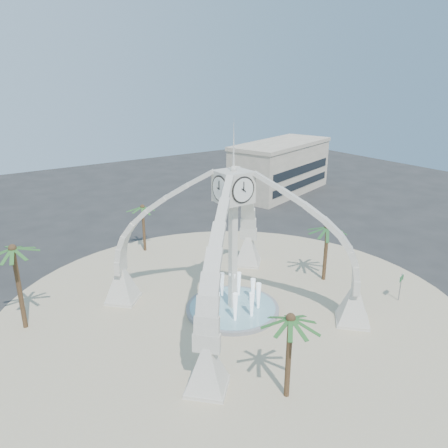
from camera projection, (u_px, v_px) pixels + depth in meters
ground at (232, 311)px, 37.69m from camera, size 140.00×140.00×0.00m
plaza at (232, 311)px, 37.68m from camera, size 40.00×40.00×0.06m
clock_tower at (233, 241)px, 35.56m from camera, size 17.94×17.94×16.30m
fountain at (232, 308)px, 37.59m from camera, size 8.00×8.00×3.62m
building_ne at (281, 167)px, 74.13m from camera, size 21.87×14.17×8.60m
palm_east at (328, 228)px, 41.60m from camera, size 4.45×4.45×6.28m
palm_west at (13, 250)px, 33.00m from camera, size 4.97×4.97×7.65m
palm_north at (142, 208)px, 48.80m from camera, size 3.48×3.48×5.92m
palm_south at (291, 319)px, 25.92m from camera, size 4.76×4.76×6.39m
street_sign at (401, 282)px, 38.72m from camera, size 0.96×0.27×2.69m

